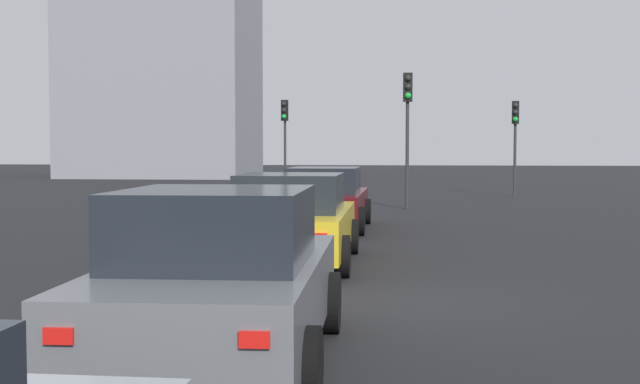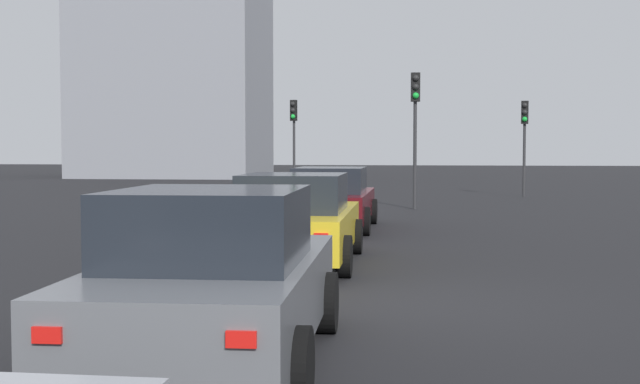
{
  "view_description": "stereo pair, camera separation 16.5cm",
  "coord_description": "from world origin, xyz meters",
  "px_view_note": "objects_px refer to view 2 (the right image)",
  "views": [
    {
      "loc": [
        -10.34,
        -0.13,
        1.95
      ],
      "look_at": [
        0.15,
        1.0,
        1.37
      ],
      "focal_mm": 45.84,
      "sensor_mm": 36.0,
      "label": 1
    },
    {
      "loc": [
        -10.32,
        -0.29,
        1.95
      ],
      "look_at": [
        0.15,
        1.0,
        1.37
      ],
      "focal_mm": 45.84,
      "sensor_mm": 36.0,
      "label": 2
    }
  ],
  "objects_px": {
    "car_maroon_right_lead": "(331,199)",
    "car_grey_right_third": "(214,280)",
    "traffic_light_near_left": "(415,112)",
    "traffic_light_near_right": "(294,126)",
    "traffic_light_far_left": "(525,128)",
    "car_yellow_right_second": "(295,220)"
  },
  "relations": [
    {
      "from": "traffic_light_near_right",
      "to": "car_grey_right_third",
      "type": "bearing_deg",
      "value": 14.33
    },
    {
      "from": "car_maroon_right_lead",
      "to": "traffic_light_far_left",
      "type": "xyz_separation_m",
      "value": [
        13.47,
        -6.16,
        2.0
      ]
    },
    {
      "from": "traffic_light_near_right",
      "to": "traffic_light_far_left",
      "type": "distance_m",
      "value": 9.78
    },
    {
      "from": "car_grey_right_third",
      "to": "traffic_light_far_left",
      "type": "bearing_deg",
      "value": -14.49
    },
    {
      "from": "car_yellow_right_second",
      "to": "car_grey_right_third",
      "type": "bearing_deg",
      "value": -178.68
    },
    {
      "from": "traffic_light_near_right",
      "to": "traffic_light_far_left",
      "type": "height_order",
      "value": "traffic_light_near_right"
    },
    {
      "from": "car_maroon_right_lead",
      "to": "traffic_light_far_left",
      "type": "bearing_deg",
      "value": -24.49
    },
    {
      "from": "car_grey_right_third",
      "to": "traffic_light_near_left",
      "type": "height_order",
      "value": "traffic_light_near_left"
    },
    {
      "from": "car_yellow_right_second",
      "to": "traffic_light_near_left",
      "type": "distance_m",
      "value": 12.78
    },
    {
      "from": "car_yellow_right_second",
      "to": "traffic_light_far_left",
      "type": "xyz_separation_m",
      "value": [
        19.37,
        -6.11,
        1.99
      ]
    },
    {
      "from": "car_grey_right_third",
      "to": "traffic_light_near_right",
      "type": "xyz_separation_m",
      "value": [
        27.96,
        3.64,
        2.12
      ]
    },
    {
      "from": "car_grey_right_third",
      "to": "traffic_light_near_right",
      "type": "bearing_deg",
      "value": 5.8
    },
    {
      "from": "car_maroon_right_lead",
      "to": "car_grey_right_third",
      "type": "height_order",
      "value": "car_grey_right_third"
    },
    {
      "from": "traffic_light_near_left",
      "to": "traffic_light_near_right",
      "type": "bearing_deg",
      "value": -155.03
    },
    {
      "from": "car_grey_right_third",
      "to": "traffic_light_far_left",
      "type": "distance_m",
      "value": 26.43
    },
    {
      "from": "car_grey_right_third",
      "to": "traffic_light_far_left",
      "type": "height_order",
      "value": "traffic_light_far_left"
    },
    {
      "from": "car_maroon_right_lead",
      "to": "car_grey_right_third",
      "type": "xyz_separation_m",
      "value": [
        -12.23,
        -0.29,
        0.04
      ]
    },
    {
      "from": "car_maroon_right_lead",
      "to": "traffic_light_near_right",
      "type": "distance_m",
      "value": 16.23
    },
    {
      "from": "car_yellow_right_second",
      "to": "traffic_light_near_right",
      "type": "height_order",
      "value": "traffic_light_near_right"
    },
    {
      "from": "car_yellow_right_second",
      "to": "traffic_light_near_right",
      "type": "relative_size",
      "value": 1.12
    },
    {
      "from": "car_maroon_right_lead",
      "to": "traffic_light_far_left",
      "type": "distance_m",
      "value": 14.95
    },
    {
      "from": "traffic_light_far_left",
      "to": "car_grey_right_third",
      "type": "bearing_deg",
      "value": -5.62
    }
  ]
}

